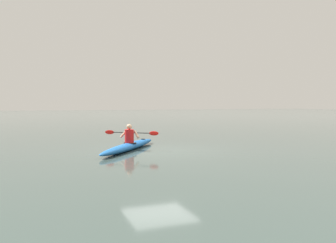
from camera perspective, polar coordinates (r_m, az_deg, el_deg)
ground_plane at (r=12.99m, az=-1.56°, el=-5.02°), size 160.00×160.00×0.00m
kayak at (r=13.43m, az=-6.51°, el=-4.16°), size 3.47×4.25×0.28m
kayaker at (r=13.38m, az=-6.52°, el=-2.24°), size 1.84×1.44×0.74m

